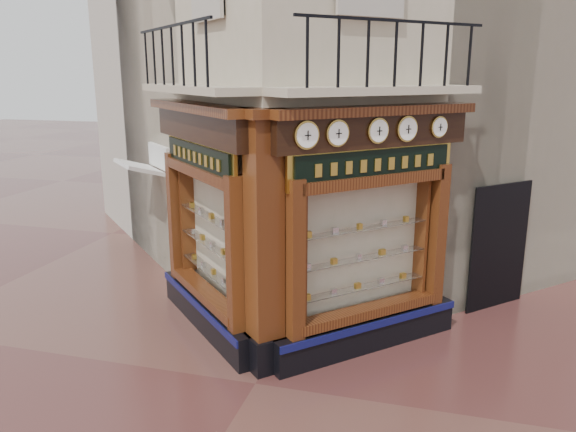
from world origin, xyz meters
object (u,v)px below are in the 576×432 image
(corner_pilaster, at_px, (264,248))
(clock_d, at_px, (407,129))
(clock_c, at_px, (378,131))
(awning, at_px, (146,277))
(signboard_right, at_px, (375,164))
(signboard_left, at_px, (198,157))
(clock_e, at_px, (439,127))
(clock_a, at_px, (307,135))
(clock_b, at_px, (338,133))

(corner_pilaster, bearing_deg, clock_d, -10.72)
(clock_c, height_order, awning, clock_c)
(corner_pilaster, xyz_separation_m, signboard_right, (1.46, 1.01, 1.15))
(signboard_left, xyz_separation_m, signboard_right, (2.92, 0.00, 0.00))
(corner_pilaster, xyz_separation_m, signboard_left, (-1.46, 1.01, 1.15))
(corner_pilaster, height_order, clock_e, corner_pilaster)
(clock_d, bearing_deg, clock_e, -0.00)
(corner_pilaster, height_order, awning, corner_pilaster)
(clock_a, height_order, awning, clock_a)
(corner_pilaster, distance_m, signboard_left, 2.12)
(clock_a, bearing_deg, clock_b, 0.00)
(clock_c, bearing_deg, clock_a, -180.00)
(clock_c, relative_size, awning, 0.29)
(corner_pilaster, height_order, signboard_left, corner_pilaster)
(corner_pilaster, bearing_deg, clock_c, -14.14)
(clock_c, relative_size, clock_d, 0.96)
(awning, bearing_deg, signboard_left, -176.65)
(corner_pilaster, distance_m, clock_a, 1.79)
(clock_e, xyz_separation_m, awning, (-6.17, 1.35, -3.62))
(awning, bearing_deg, clock_a, -169.82)
(clock_c, xyz_separation_m, signboard_left, (-2.96, 0.12, -0.52))
(clock_a, relative_size, clock_e, 1.17)
(clock_a, xyz_separation_m, awning, (-4.43, 3.08, -3.62))
(clock_a, height_order, clock_b, clock_a)
(signboard_left, bearing_deg, signboard_right, -135.00)
(signboard_left, bearing_deg, clock_b, -149.44)
(clock_c, height_order, clock_e, clock_c)
(clock_d, bearing_deg, awning, 117.39)
(corner_pilaster, xyz_separation_m, clock_c, (1.50, 0.90, 1.67))
(clock_e, bearing_deg, corner_pilaster, 171.66)
(clock_e, distance_m, awning, 7.28)
(clock_b, bearing_deg, awning, 105.44)
(awning, bearing_deg, clock_c, -157.57)
(clock_b, relative_size, clock_e, 1.14)
(clock_c, bearing_deg, clock_e, -0.00)
(awning, bearing_deg, signboard_right, -156.63)
(signboard_left, distance_m, signboard_right, 2.92)
(clock_b, distance_m, signboard_right, 0.94)
(clock_a, bearing_deg, signboard_left, 109.51)
(clock_c, height_order, signboard_left, clock_c)
(corner_pilaster, distance_m, awning, 5.29)
(signboard_right, bearing_deg, clock_a, -175.12)
(signboard_left, bearing_deg, awning, 3.35)
(clock_b, height_order, clock_d, clock_d)
(clock_e, xyz_separation_m, signboard_left, (-3.82, -0.74, -0.52))
(signboard_right, bearing_deg, signboard_left, 135.00)
(clock_a, height_order, signboard_left, clock_a)
(signboard_right, bearing_deg, clock_e, -5.43)
(clock_e, height_order, signboard_right, clock_e)
(corner_pilaster, height_order, clock_c, corner_pilaster)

